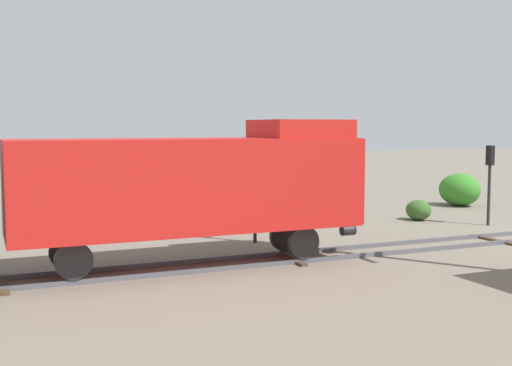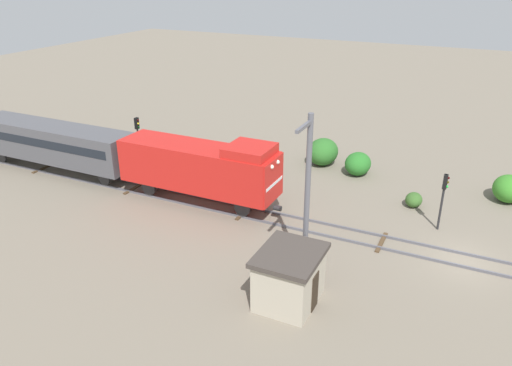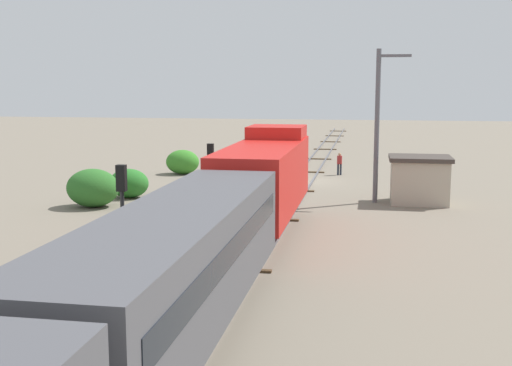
{
  "view_description": "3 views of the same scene",
  "coord_description": "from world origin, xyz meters",
  "px_view_note": "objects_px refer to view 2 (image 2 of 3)",
  "views": [
    {
      "loc": [
        -19.34,
        23.19,
        4.54
      ],
      "look_at": [
        0.38,
        14.64,
        2.64
      ],
      "focal_mm": 45.0,
      "sensor_mm": 36.0,
      "label": 1
    },
    {
      "loc": [
        -26.26,
        0.18,
        15.13
      ],
      "look_at": [
        1.43,
        13.45,
        1.62
      ],
      "focal_mm": 35.0,
      "sensor_mm": 36.0,
      "label": 2
    },
    {
      "loc": [
        -4.61,
        45.1,
        6.81
      ],
      "look_at": [
        0.77,
        14.86,
        2.09
      ],
      "focal_mm": 45.0,
      "sensor_mm": 36.0,
      "label": 3
    }
  ],
  "objects_px": {
    "passenger_car_leading": "(53,141)",
    "relay_hut": "(289,277)",
    "traffic_signal_mid": "(269,159)",
    "traffic_signal_far": "(138,133)",
    "traffic_signal_near": "(444,192)",
    "catenary_mast": "(307,195)",
    "locomotive": "(201,166)"
  },
  "relations": [
    {
      "from": "traffic_signal_near",
      "to": "relay_hut",
      "type": "distance_m",
      "value": 12.15
    },
    {
      "from": "passenger_car_leading",
      "to": "catenary_mast",
      "type": "bearing_deg",
      "value": -102.59
    },
    {
      "from": "catenary_mast",
      "to": "traffic_signal_near",
      "type": "bearing_deg",
      "value": -35.06
    },
    {
      "from": "traffic_signal_near",
      "to": "traffic_signal_far",
      "type": "bearing_deg",
      "value": 89.01
    },
    {
      "from": "locomotive",
      "to": "passenger_car_leading",
      "type": "height_order",
      "value": "locomotive"
    },
    {
      "from": "traffic_signal_near",
      "to": "traffic_signal_mid",
      "type": "distance_m",
      "value": 11.6
    },
    {
      "from": "catenary_mast",
      "to": "relay_hut",
      "type": "bearing_deg",
      "value": -176.44
    },
    {
      "from": "passenger_car_leading",
      "to": "traffic_signal_far",
      "type": "relative_size",
      "value": 3.38
    },
    {
      "from": "traffic_signal_near",
      "to": "traffic_signal_far",
      "type": "xyz_separation_m",
      "value": [
        0.4,
        23.09,
        0.31
      ]
    },
    {
      "from": "relay_hut",
      "to": "traffic_signal_far",
      "type": "bearing_deg",
      "value": 57.54
    },
    {
      "from": "traffic_signal_far",
      "to": "catenary_mast",
      "type": "xyz_separation_m",
      "value": [
        -8.66,
        -17.3,
        1.78
      ]
    },
    {
      "from": "locomotive",
      "to": "relay_hut",
      "type": "distance_m",
      "value": 12.15
    },
    {
      "from": "passenger_car_leading",
      "to": "catenary_mast",
      "type": "relative_size",
      "value": 1.59
    },
    {
      "from": "traffic_signal_mid",
      "to": "catenary_mast",
      "type": "bearing_deg",
      "value": -145.52
    },
    {
      "from": "traffic_signal_mid",
      "to": "passenger_car_leading",
      "type": "bearing_deg",
      "value": 101.42
    },
    {
      "from": "passenger_car_leading",
      "to": "traffic_signal_near",
      "type": "relative_size",
      "value": 3.81
    },
    {
      "from": "relay_hut",
      "to": "traffic_signal_mid",
      "type": "bearing_deg",
      "value": 28.67
    },
    {
      "from": "traffic_signal_far",
      "to": "relay_hut",
      "type": "xyz_separation_m",
      "value": [
        -11.1,
        -17.45,
        -1.49
      ]
    },
    {
      "from": "passenger_car_leading",
      "to": "traffic_signal_near",
      "type": "xyz_separation_m",
      "value": [
        3.2,
        -28.44,
        0.05
      ]
    },
    {
      "from": "passenger_car_leading",
      "to": "traffic_signal_far",
      "type": "distance_m",
      "value": 6.45
    },
    {
      "from": "passenger_car_leading",
      "to": "relay_hut",
      "type": "xyz_separation_m",
      "value": [
        -7.5,
        -22.8,
        -1.13
      ]
    },
    {
      "from": "passenger_car_leading",
      "to": "traffic_signal_far",
      "type": "xyz_separation_m",
      "value": [
        3.6,
        -5.35,
        0.36
      ]
    },
    {
      "from": "passenger_car_leading",
      "to": "traffic_signal_near",
      "type": "bearing_deg",
      "value": -83.58
    },
    {
      "from": "traffic_signal_mid",
      "to": "catenary_mast",
      "type": "distance_m",
      "value": 10.45
    },
    {
      "from": "traffic_signal_mid",
      "to": "traffic_signal_near",
      "type": "bearing_deg",
      "value": -90.99
    },
    {
      "from": "traffic_signal_near",
      "to": "relay_hut",
      "type": "xyz_separation_m",
      "value": [
        -10.7,
        5.64,
        -1.18
      ]
    },
    {
      "from": "catenary_mast",
      "to": "relay_hut",
      "type": "relative_size",
      "value": 2.52
    },
    {
      "from": "traffic_signal_mid",
      "to": "relay_hut",
      "type": "relative_size",
      "value": 1.09
    },
    {
      "from": "catenary_mast",
      "to": "traffic_signal_far",
      "type": "bearing_deg",
      "value": 63.42
    },
    {
      "from": "traffic_signal_near",
      "to": "catenary_mast",
      "type": "bearing_deg",
      "value": 144.94
    },
    {
      "from": "traffic_signal_mid",
      "to": "traffic_signal_far",
      "type": "bearing_deg",
      "value": 89.0
    },
    {
      "from": "locomotive",
      "to": "catenary_mast",
      "type": "height_order",
      "value": "catenary_mast"
    }
  ]
}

